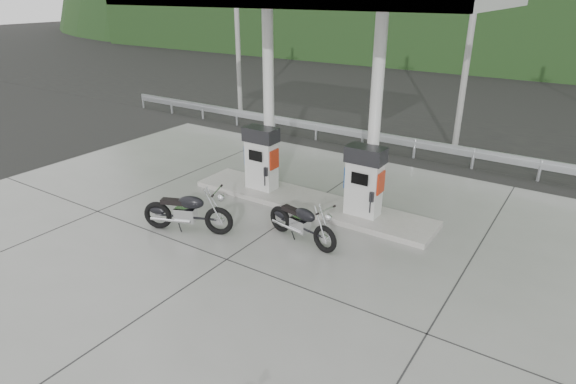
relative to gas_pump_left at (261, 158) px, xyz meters
The scene contains 15 objects.
ground 3.16m from the gas_pump_left, 57.38° to the right, with size 160.00×160.00×0.00m, color black.
forecourt_apron 3.15m from the gas_pump_left, 57.38° to the right, with size 18.00×14.00×0.02m, color slate.
pump_island 1.87m from the gas_pump_left, ahead, with size 7.00×1.40×0.15m, color gray.
gas_pump_left is the anchor object (origin of this frame).
gas_pump_right 3.20m from the gas_pump_left, ahead, with size 0.95×0.55×1.80m, color silver, non-canonical shape.
canopy_column_left 1.65m from the gas_pump_left, 90.00° to the left, with size 0.30×0.30×5.00m, color white.
canopy_column_right 3.60m from the gas_pump_left, ahead, with size 0.30×0.30×5.00m, color white.
guardrail 5.74m from the gas_pump_left, 73.78° to the left, with size 26.00×0.16×1.42m, color #ABAFB3, non-canonical shape.
road 9.20m from the gas_pump_left, 79.92° to the left, with size 60.00×7.00×0.01m, color black.
utility_pole_a 9.93m from the gas_pump_left, 132.44° to the left, with size 0.22×0.22×8.00m, color gray.
utility_pole_b 8.40m from the gas_pump_left, 62.78° to the left, with size 0.22×0.22×8.00m, color gray.
tree_band 27.61m from the gas_pump_left, 86.67° to the left, with size 80.00×6.00×6.00m, color black.
forested_hills 57.53m from the gas_pump_left, 88.41° to the left, with size 100.00×40.00×140.00m, color black, non-canonical shape.
motorcycle_left 3.01m from the gas_pump_left, 91.13° to the right, with size 2.14×0.68×1.01m, color black, non-canonical shape.
motorcycle_right 3.19m from the gas_pump_left, 36.42° to the right, with size 1.96×0.62×0.93m, color black, non-canonical shape.
Camera 1 is at (6.18, -7.90, 5.52)m, focal length 30.00 mm.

